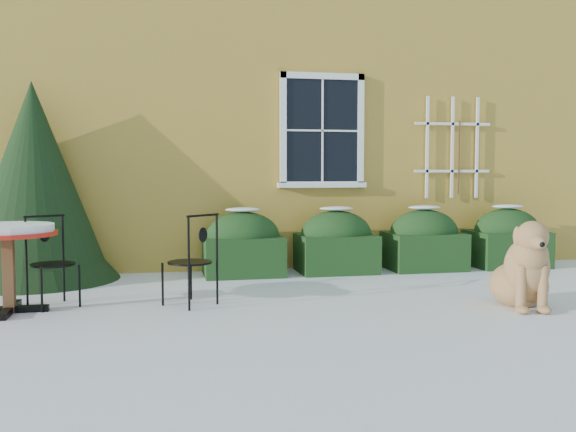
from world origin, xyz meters
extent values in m
plane|color=white|center=(0.00, 0.00, 0.00)|extent=(80.00, 80.00, 0.00)
cube|color=gold|center=(0.00, 7.00, 3.00)|extent=(12.00, 8.00, 6.00)
cube|color=black|center=(0.90, 2.96, 1.98)|extent=(1.05, 0.03, 1.45)
cube|color=white|center=(0.90, 2.95, 2.75)|extent=(1.23, 0.06, 0.09)
cube|color=white|center=(0.90, 2.95, 1.21)|extent=(1.23, 0.06, 0.09)
cube|color=white|center=(0.33, 2.95, 1.98)|extent=(0.09, 0.06, 1.63)
cube|color=white|center=(1.47, 2.95, 1.98)|extent=(0.09, 0.06, 1.63)
cube|color=white|center=(0.90, 2.94, 1.98)|extent=(0.02, 0.02, 1.45)
cube|color=white|center=(0.90, 2.94, 1.98)|extent=(1.05, 0.02, 0.02)
cube|color=white|center=(0.90, 2.95, 1.20)|extent=(1.29, 0.14, 0.07)
cube|color=white|center=(2.50, 2.94, 1.75)|extent=(0.04, 0.03, 1.50)
cube|color=white|center=(2.90, 2.94, 1.75)|extent=(0.04, 0.03, 1.50)
cube|color=white|center=(3.30, 2.94, 1.75)|extent=(0.04, 0.03, 1.50)
cube|color=white|center=(2.90, 2.94, 1.40)|extent=(1.20, 0.03, 0.04)
cube|color=white|center=(2.90, 2.94, 2.10)|extent=(1.20, 0.03, 0.04)
cylinder|color=#472D19|center=(3.00, 2.92, 1.60)|extent=(0.02, 0.02, 1.10)
cube|color=black|center=(-0.30, 2.55, 0.26)|extent=(1.05, 0.80, 0.52)
ellipsoid|color=black|center=(-0.30, 2.55, 0.52)|extent=(1.00, 0.72, 0.67)
ellipsoid|color=white|center=(-0.30, 2.55, 0.88)|extent=(0.47, 0.32, 0.06)
cube|color=black|center=(1.00, 2.55, 0.26)|extent=(1.05, 0.80, 0.52)
ellipsoid|color=black|center=(1.00, 2.55, 0.52)|extent=(1.00, 0.72, 0.67)
ellipsoid|color=white|center=(1.00, 2.55, 0.88)|extent=(0.47, 0.32, 0.06)
cube|color=black|center=(2.30, 2.55, 0.26)|extent=(1.05, 0.80, 0.52)
ellipsoid|color=black|center=(2.30, 2.55, 0.52)|extent=(1.00, 0.72, 0.67)
ellipsoid|color=white|center=(2.30, 2.55, 0.88)|extent=(0.47, 0.32, 0.06)
cube|color=black|center=(3.60, 2.55, 0.26)|extent=(1.05, 0.80, 0.52)
ellipsoid|color=black|center=(3.60, 2.55, 0.52)|extent=(1.00, 0.72, 0.67)
ellipsoid|color=white|center=(3.60, 2.55, 0.88)|extent=(0.47, 0.32, 0.06)
cone|color=black|center=(-2.96, 2.68, 0.61)|extent=(2.10, 2.10, 1.21)
cone|color=black|center=(-2.96, 2.68, 1.27)|extent=(1.87, 1.87, 2.54)
cube|color=black|center=(-2.87, 0.72, 0.03)|extent=(0.73, 0.08, 0.06)
cube|color=black|center=(-2.87, 0.72, 0.03)|extent=(0.08, 0.73, 0.06)
cube|color=brown|center=(-2.87, 0.72, 0.39)|extent=(0.10, 0.10, 0.79)
cylinder|color=red|center=(-2.87, 0.72, 0.79)|extent=(0.94, 0.94, 0.04)
cylinder|color=white|center=(-2.87, 0.72, 0.84)|extent=(0.88, 0.88, 0.07)
cylinder|color=black|center=(-1.08, 1.02, 0.22)|extent=(0.02, 0.02, 0.45)
cylinder|color=black|center=(-1.38, 0.76, 0.22)|extent=(0.02, 0.02, 0.45)
cylinder|color=black|center=(-0.82, 0.71, 0.22)|extent=(0.02, 0.02, 0.45)
cylinder|color=black|center=(-1.12, 0.46, 0.22)|extent=(0.02, 0.02, 0.45)
cylinder|color=black|center=(-1.10, 0.74, 0.45)|extent=(0.46, 0.46, 0.02)
cylinder|color=black|center=(-0.82, 0.71, 0.70)|extent=(0.02, 0.02, 0.50)
cylinder|color=black|center=(-1.12, 0.46, 0.70)|extent=(0.02, 0.02, 0.50)
cylinder|color=black|center=(-0.97, 0.58, 0.95)|extent=(0.35, 0.30, 0.02)
ellipsoid|color=black|center=(-0.97, 0.58, 0.75)|extent=(0.11, 0.10, 0.16)
cylinder|color=black|center=(-2.56, 0.67, 0.22)|extent=(0.02, 0.02, 0.44)
cylinder|color=black|center=(-2.22, 0.87, 0.22)|extent=(0.02, 0.02, 0.44)
cylinder|color=black|center=(-2.75, 1.00, 0.22)|extent=(0.02, 0.02, 0.44)
cylinder|color=black|center=(-2.42, 1.20, 0.22)|extent=(0.02, 0.02, 0.44)
cylinder|color=black|center=(-2.49, 0.93, 0.44)|extent=(0.45, 0.45, 0.02)
cylinder|color=black|center=(-2.75, 1.00, 0.68)|extent=(0.02, 0.02, 0.49)
cylinder|color=black|center=(-2.42, 1.20, 0.68)|extent=(0.02, 0.02, 0.49)
cylinder|color=black|center=(-2.59, 1.10, 0.93)|extent=(0.38, 0.24, 0.02)
ellipsoid|color=black|center=(-2.59, 1.10, 0.73)|extent=(0.12, 0.08, 0.15)
ellipsoid|color=#B2834F|center=(2.26, 0.03, 0.22)|extent=(0.71, 0.75, 0.48)
ellipsoid|color=#B2834F|center=(2.21, -0.18, 0.43)|extent=(0.52, 0.49, 0.59)
sphere|color=#B2834F|center=(2.20, -0.24, 0.56)|extent=(0.37, 0.37, 0.37)
cylinder|color=#B2834F|center=(2.08, -0.30, 0.24)|extent=(0.10, 0.10, 0.47)
cylinder|color=#B2834F|center=(2.29, -0.35, 0.24)|extent=(0.10, 0.10, 0.47)
ellipsoid|color=#B2834F|center=(2.07, -0.36, 0.04)|extent=(0.13, 0.17, 0.08)
ellipsoid|color=#B2834F|center=(2.28, -0.40, 0.04)|extent=(0.13, 0.17, 0.08)
cylinder|color=#B2834F|center=(2.20, -0.25, 0.63)|extent=(0.27, 0.31, 0.26)
sphere|color=#B2834F|center=(2.19, -0.30, 0.75)|extent=(0.31, 0.31, 0.31)
ellipsoid|color=#B2834F|center=(2.16, -0.44, 0.71)|extent=(0.19, 0.27, 0.14)
sphere|color=black|center=(2.14, -0.55, 0.71)|extent=(0.05, 0.05, 0.05)
ellipsoid|color=#B2834F|center=(2.06, -0.23, 0.75)|extent=(0.10, 0.12, 0.20)
ellipsoid|color=#B2834F|center=(2.33, -0.29, 0.75)|extent=(0.10, 0.12, 0.20)
cylinder|color=#B2834F|center=(2.50, 0.22, 0.06)|extent=(0.20, 0.39, 0.09)
camera|label=1|loc=(-1.43, -5.96, 1.40)|focal=40.00mm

